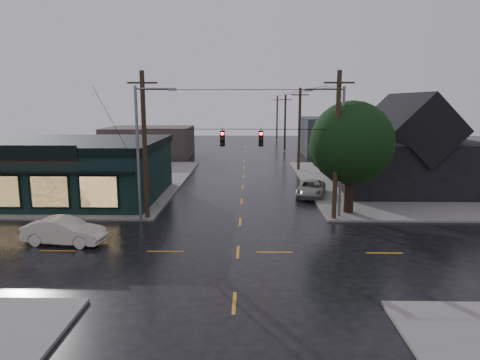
{
  "coord_description": "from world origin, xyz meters",
  "views": [
    {
      "loc": [
        0.57,
        -22.34,
        8.17
      ],
      "look_at": [
        0.03,
        4.11,
        3.27
      ],
      "focal_mm": 32.0,
      "sensor_mm": 36.0,
      "label": 1
    }
  ],
  "objects_px": {
    "corner_tree": "(351,143)",
    "sedan_cream": "(64,231)",
    "suv_silver": "(311,189)",
    "utility_pole_nw": "(148,219)",
    "utility_pole_ne": "(334,220)"
  },
  "relations": [
    {
      "from": "corner_tree",
      "to": "suv_silver",
      "type": "bearing_deg",
      "value": 107.99
    },
    {
      "from": "sedan_cream",
      "to": "suv_silver",
      "type": "xyz_separation_m",
      "value": [
        16.07,
        12.85,
        -0.08
      ]
    },
    {
      "from": "utility_pole_ne",
      "to": "utility_pole_nw",
      "type": "bearing_deg",
      "value": 180.0
    },
    {
      "from": "corner_tree",
      "to": "suv_silver",
      "type": "xyz_separation_m",
      "value": [
        -1.89,
        5.83,
        -4.52
      ]
    },
    {
      "from": "utility_pole_nw",
      "to": "suv_silver",
      "type": "xyz_separation_m",
      "value": [
        12.5,
        7.54,
        0.68
      ]
    },
    {
      "from": "suv_silver",
      "to": "corner_tree",
      "type": "bearing_deg",
      "value": -58.95
    },
    {
      "from": "corner_tree",
      "to": "suv_silver",
      "type": "height_order",
      "value": "corner_tree"
    },
    {
      "from": "utility_pole_nw",
      "to": "utility_pole_ne",
      "type": "distance_m",
      "value": 13.0
    },
    {
      "from": "corner_tree",
      "to": "utility_pole_nw",
      "type": "bearing_deg",
      "value": -173.23
    },
    {
      "from": "utility_pole_nw",
      "to": "utility_pole_ne",
      "type": "xyz_separation_m",
      "value": [
        13.0,
        0.0,
        0.0
      ]
    },
    {
      "from": "corner_tree",
      "to": "utility_pole_nw",
      "type": "relative_size",
      "value": 0.8
    },
    {
      "from": "corner_tree",
      "to": "sedan_cream",
      "type": "distance_m",
      "value": 19.79
    },
    {
      "from": "utility_pole_ne",
      "to": "suv_silver",
      "type": "bearing_deg",
      "value": 93.79
    },
    {
      "from": "utility_pole_ne",
      "to": "suv_silver",
      "type": "height_order",
      "value": "utility_pole_ne"
    },
    {
      "from": "corner_tree",
      "to": "utility_pole_nw",
      "type": "xyz_separation_m",
      "value": [
        -14.39,
        -1.71,
        -5.21
      ]
    }
  ]
}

